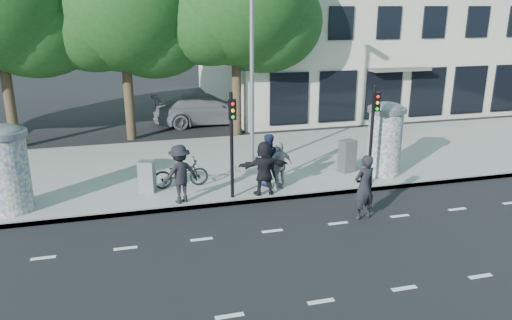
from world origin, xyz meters
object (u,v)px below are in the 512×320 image
object	(u,v)px
street_lamp	(252,42)
ped_c	(267,160)
ad_column_right	(385,137)
man_road	(364,187)
ad_column_left	(7,167)
car_right	(206,109)
traffic_pole_far	(373,126)
ped_f	(264,168)
bicycle	(181,173)
cabinet_right	(347,156)
cabinet_left	(147,177)
traffic_pole_near	(232,135)
ped_d	(180,174)
ped_e	(280,165)

from	to	relation	value
street_lamp	ped_c	size ratio (longest dim) A/B	4.43
ad_column_right	man_road	size ratio (longest dim) A/B	1.35
ad_column_left	car_right	xyz separation A→B (m)	(7.64, 10.42, -0.74)
ad_column_right	traffic_pole_far	bearing A→B (deg)	-137.79
ped_f	bicycle	xyz separation A→B (m)	(-2.54, 1.36, -0.40)
ped_f	cabinet_right	xyz separation A→B (m)	(3.59, 1.42, -0.29)
street_lamp	cabinet_left	size ratio (longest dim) A/B	7.57
traffic_pole_near	ped_d	size ratio (longest dim) A/B	1.84
ped_d	cabinet_right	bearing A→B (deg)	173.46
ped_d	car_right	xyz separation A→B (m)	(2.68, 11.05, -0.27)
bicycle	cabinet_right	size ratio (longest dim) A/B	1.56
traffic_pole_near	traffic_pole_far	size ratio (longest dim) A/B	1.00
traffic_pole_far	man_road	distance (m)	2.90
ad_column_left	traffic_pole_near	size ratio (longest dim) A/B	0.78
ad_column_right	cabinet_left	world-z (taller)	ad_column_right
ped_f	cabinet_left	size ratio (longest dim) A/B	1.68
ped_f	cabinet_left	bearing A→B (deg)	-14.83
ad_column_left	man_road	size ratio (longest dim) A/B	1.35
traffic_pole_far	ped_d	distance (m)	6.54
street_lamp	car_right	world-z (taller)	street_lamp
street_lamp	cabinet_left	xyz separation A→B (m)	(-4.00, -1.59, -4.12)
traffic_pole_near	ped_c	distance (m)	2.01
cabinet_right	ad_column_left	bearing A→B (deg)	165.04
man_road	ped_f	bearing A→B (deg)	-56.75
traffic_pole_near	ped_f	bearing A→B (deg)	3.08
street_lamp	ped_e	distance (m)	4.53
ad_column_left	ad_column_right	bearing A→B (deg)	0.92
ped_d	bicycle	size ratio (longest dim) A/B	0.99
man_road	cabinet_left	xyz separation A→B (m)	(-6.04, 3.49, -0.30)
ped_f	cabinet_left	distance (m)	3.86
traffic_pole_near	cabinet_right	distance (m)	5.10
cabinet_right	traffic_pole_far	bearing A→B (deg)	-102.97
ad_column_right	car_right	world-z (taller)	ad_column_right
traffic_pole_far	bicycle	distance (m)	6.63
cabinet_right	bicycle	bearing A→B (deg)	161.65
ad_column_left	ped_d	bearing A→B (deg)	-7.24
ad_column_right	ped_c	world-z (taller)	ad_column_right
man_road	cabinet_left	distance (m)	6.98
ped_c	bicycle	world-z (taller)	ped_c
ped_e	bicycle	world-z (taller)	ped_e
ped_e	man_road	xyz separation A→B (m)	(1.73, -2.68, 0.02)
traffic_pole_far	ped_e	distance (m)	3.37
ped_d	cabinet_left	size ratio (longest dim) A/B	1.75
car_right	cabinet_left	bearing A→B (deg)	155.99
ad_column_left	street_lamp	xyz separation A→B (m)	(8.00, 2.13, 3.26)
traffic_pole_far	cabinet_left	size ratio (longest dim) A/B	3.22
ped_f	street_lamp	bearing A→B (deg)	-93.66
ped_e	car_right	xyz separation A→B (m)	(-0.68, 10.67, -0.16)
ped_e	cabinet_left	bearing A→B (deg)	-26.90
cabinet_left	car_right	bearing A→B (deg)	92.17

